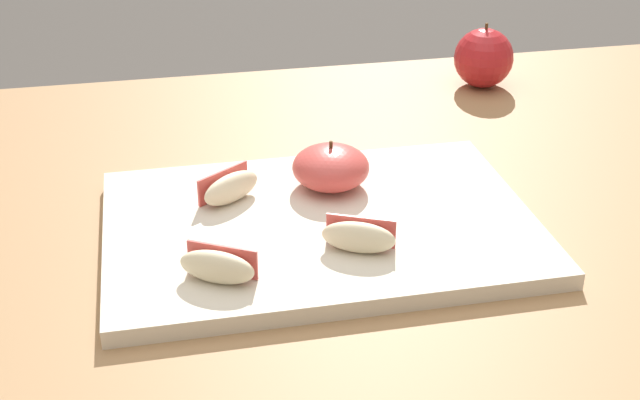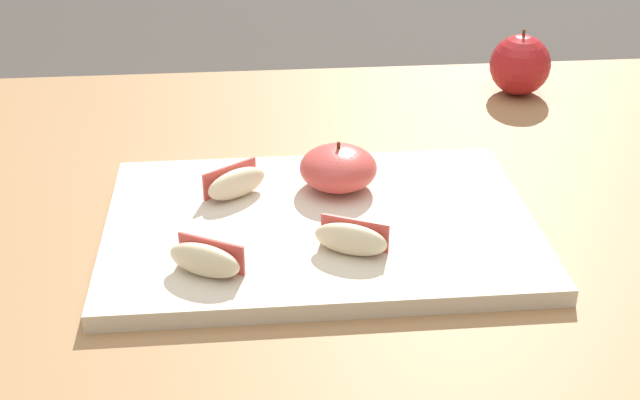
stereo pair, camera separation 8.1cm
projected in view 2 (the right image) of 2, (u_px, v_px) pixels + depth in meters
dining_table at (286, 285)px, 0.93m from camera, size 1.48×0.80×0.75m
cutting_board at (320, 226)px, 0.83m from camera, size 0.40×0.28×0.02m
apple_half_skin_up at (339, 169)px, 0.87m from camera, size 0.08×0.08×0.05m
apple_wedge_front at (236, 183)px, 0.85m from camera, size 0.07×0.06×0.03m
apple_wedge_middle at (351, 239)px, 0.76m from camera, size 0.07×0.05×0.03m
apple_wedge_right at (205, 260)px, 0.73m from camera, size 0.07×0.05×0.03m
whole_apple_crimson at (520, 65)px, 1.13m from camera, size 0.08×0.08×0.09m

